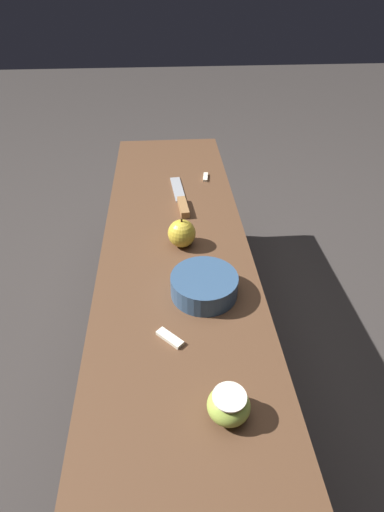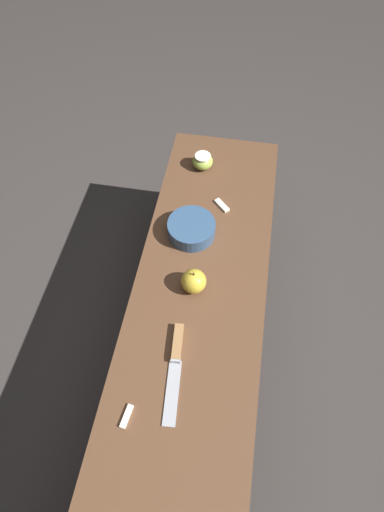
% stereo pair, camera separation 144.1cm
% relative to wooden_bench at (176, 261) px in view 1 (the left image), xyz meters
% --- Properties ---
extents(ground_plane, '(8.00, 8.00, 0.00)m').
position_rel_wooden_bench_xyz_m(ground_plane, '(0.00, 0.00, -0.36)').
color(ground_plane, '#383330').
extents(wooden_bench, '(1.37, 0.38, 0.45)m').
position_rel_wooden_bench_xyz_m(wooden_bench, '(0.00, 0.00, 0.00)').
color(wooden_bench, brown).
rests_on(wooden_bench, ground_plane).
extents(knife, '(0.26, 0.05, 0.02)m').
position_rel_wooden_bench_xyz_m(knife, '(-0.17, 0.03, 0.09)').
color(knife, '#9EA0A5').
rests_on(knife, wooden_bench).
extents(apple_whole, '(0.07, 0.07, 0.08)m').
position_rel_wooden_bench_xyz_m(apple_whole, '(0.04, 0.02, 0.12)').
color(apple_whole, gold).
rests_on(apple_whole, wooden_bench).
extents(apple_cut, '(0.07, 0.07, 0.05)m').
position_rel_wooden_bench_xyz_m(apple_cut, '(0.52, 0.07, 0.11)').
color(apple_cut, '#9EB747').
rests_on(apple_cut, wooden_bench).
extents(apple_slice_near_knife, '(0.06, 0.06, 0.01)m').
position_rel_wooden_bench_xyz_m(apple_slice_near_knife, '(0.35, -0.02, 0.09)').
color(apple_slice_near_knife, white).
rests_on(apple_slice_near_knife, wooden_bench).
extents(apple_slice_center, '(0.06, 0.02, 0.01)m').
position_rel_wooden_bench_xyz_m(apple_slice_center, '(-0.34, 0.12, 0.09)').
color(apple_slice_center, white).
rests_on(apple_slice_center, wooden_bench).
extents(bowl, '(0.15, 0.15, 0.05)m').
position_rel_wooden_bench_xyz_m(bowl, '(0.23, 0.06, 0.11)').
color(bowl, '#335175').
rests_on(bowl, wooden_bench).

